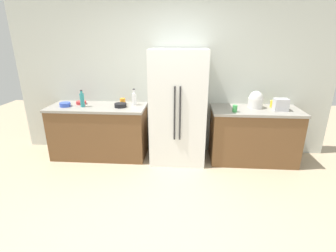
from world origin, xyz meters
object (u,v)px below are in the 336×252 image
at_px(bowl_b, 120,105).
at_px(bowl_c, 81,103).
at_px(toaster, 281,105).
at_px(bowl_a, 65,105).
at_px(bottle_a, 134,98).
at_px(refrigerator, 178,107).
at_px(cup_c, 273,104).
at_px(cup_a, 235,109).
at_px(bottle_b, 82,100).
at_px(cup_b, 123,101).
at_px(rice_cooker, 256,100).

bearing_deg(bowl_b, bowl_c, 168.27).
relative_size(toaster, bowl_b, 1.06).
distance_m(toaster, bowl_b, 2.51).
relative_size(bowl_a, bowl_c, 1.05).
distance_m(bottle_a, bowl_c, 0.92).
bearing_deg(bowl_a, toaster, 0.33).
relative_size(refrigerator, cup_c, 16.59).
xyz_separation_m(cup_a, bowl_a, (-2.71, 0.12, -0.02)).
bearing_deg(bowl_a, bottle_b, 0.56).
relative_size(bottle_b, cup_b, 2.84).
xyz_separation_m(refrigerator, rice_cooker, (1.23, 0.11, 0.11)).
relative_size(cup_c, bowl_b, 0.56).
height_order(rice_cooker, bottle_b, bottle_b).
xyz_separation_m(rice_cooker, bottle_a, (-1.96, 0.03, -0.01)).
height_order(refrigerator, bowl_b, refrigerator).
distance_m(toaster, bottle_b, 3.13).
xyz_separation_m(refrigerator, cup_b, (-0.94, 0.19, 0.04)).
height_order(bowl_b, bowl_c, bowl_b).
bearing_deg(toaster, refrigerator, 179.52).
bearing_deg(rice_cooker, cup_a, -143.79).
bearing_deg(toaster, bowl_c, 177.24).
bearing_deg(toaster, bowl_a, -179.67).
bearing_deg(cup_b, bowl_a, -166.05).
bearing_deg(bowl_b, cup_b, 93.29).
xyz_separation_m(cup_c, bowl_b, (-2.46, -0.17, -0.02)).
height_order(cup_c, bowl_c, cup_c).
relative_size(cup_b, bowl_a, 0.56).
relative_size(toaster, bowl_a, 1.18).
height_order(cup_c, bowl_b, cup_c).
bearing_deg(bowl_c, refrigerator, -4.93).
relative_size(cup_b, cup_c, 0.90).
bearing_deg(bottle_a, rice_cooker, -0.97).
height_order(rice_cooker, cup_a, rice_cooker).
relative_size(bottle_b, cup_c, 2.56).
xyz_separation_m(refrigerator, bowl_a, (-1.85, -0.03, 0.02)).
xyz_separation_m(refrigerator, cup_c, (1.53, 0.17, 0.04)).
distance_m(bottle_b, cup_c, 3.08).
bearing_deg(bowl_a, bowl_b, 1.67).
height_order(rice_cooker, bottle_a, bottle_a).
bearing_deg(cup_b, bottle_b, -159.94).
relative_size(bottle_a, bowl_b, 1.43).
relative_size(rice_cooker, bowl_c, 1.65).
xyz_separation_m(rice_cooker, cup_b, (-2.17, 0.08, -0.08)).
relative_size(bottle_a, cup_c, 2.54).
bearing_deg(bowl_c, cup_b, 3.97).
distance_m(cup_a, cup_c, 0.74).
bearing_deg(bowl_b, cup_c, 4.04).
distance_m(bottle_a, bottle_b, 0.83).
bearing_deg(cup_b, rice_cooker, -2.08).
relative_size(cup_c, bowl_c, 0.66).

